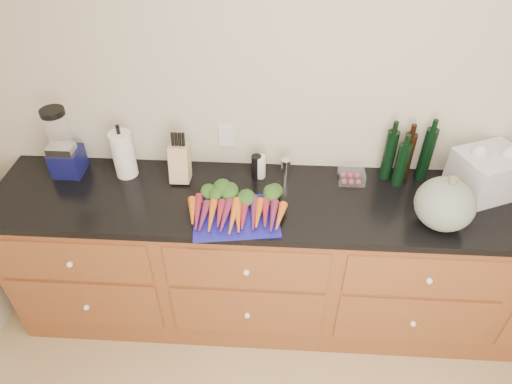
# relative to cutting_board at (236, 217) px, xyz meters

# --- Properties ---
(wall_back) EXTENTS (4.10, 0.05, 2.60)m
(wall_back) POSITION_rel_cutting_board_xyz_m (0.51, 0.48, 0.35)
(wall_back) COLOR beige
(wall_back) RESTS_ON ground
(cabinets) EXTENTS (3.60, 0.64, 0.90)m
(cabinets) POSITION_rel_cutting_board_xyz_m (0.51, 0.16, -0.49)
(cabinets) COLOR brown
(cabinets) RESTS_ON ground
(countertop) EXTENTS (3.64, 0.62, 0.04)m
(countertop) POSITION_rel_cutting_board_xyz_m (0.51, 0.16, -0.03)
(countertop) COLOR black
(countertop) RESTS_ON cabinets
(cutting_board) EXTENTS (0.46, 0.37, 0.01)m
(cutting_board) POSITION_rel_cutting_board_xyz_m (0.00, 0.00, 0.00)
(cutting_board) COLOR #1A1698
(cutting_board) RESTS_ON countertop
(carrots) EXTENTS (0.48, 0.32, 0.06)m
(carrots) POSITION_rel_cutting_board_xyz_m (0.00, 0.04, 0.03)
(carrots) COLOR orange
(carrots) RESTS_ON cutting_board
(squash) EXTENTS (0.28, 0.28, 0.25)m
(squash) POSITION_rel_cutting_board_xyz_m (0.99, 0.02, 0.12)
(squash) COLOR slate
(squash) RESTS_ON countertop
(blender_appliance) EXTENTS (0.15, 0.15, 0.39)m
(blender_appliance) POSITION_rel_cutting_board_xyz_m (-0.95, 0.32, 0.17)
(blender_appliance) COLOR #0E1045
(blender_appliance) RESTS_ON countertop
(paper_towel) EXTENTS (0.12, 0.12, 0.26)m
(paper_towel) POSITION_rel_cutting_board_xyz_m (-0.63, 0.32, 0.13)
(paper_towel) COLOR white
(paper_towel) RESTS_ON countertop
(knife_block) EXTENTS (0.10, 0.10, 0.21)m
(knife_block) POSITION_rel_cutting_board_xyz_m (-0.33, 0.30, 0.10)
(knife_block) COLOR tan
(knife_block) RESTS_ON countertop
(grinder_salt) EXTENTS (0.06, 0.06, 0.13)m
(grinder_salt) POSITION_rel_cutting_board_xyz_m (0.10, 0.34, 0.06)
(grinder_salt) COLOR white
(grinder_salt) RESTS_ON countertop
(grinder_pepper) EXTENTS (0.05, 0.05, 0.14)m
(grinder_pepper) POSITION_rel_cutting_board_xyz_m (0.08, 0.34, 0.06)
(grinder_pepper) COLOR black
(grinder_pepper) RESTS_ON countertop
(canister_chrome) EXTENTS (0.05, 0.05, 0.12)m
(canister_chrome) POSITION_rel_cutting_board_xyz_m (0.24, 0.34, 0.05)
(canister_chrome) COLOR white
(canister_chrome) RESTS_ON countertop
(tomato_box) EXTENTS (0.14, 0.11, 0.07)m
(tomato_box) POSITION_rel_cutting_board_xyz_m (0.60, 0.33, 0.03)
(tomato_box) COLOR white
(tomato_box) RESTS_ON countertop
(bottles) EXTENTS (0.26, 0.13, 0.31)m
(bottles) POSITION_rel_cutting_board_xyz_m (0.88, 0.37, 0.13)
(bottles) COLOR black
(bottles) RESTS_ON countertop
(grocery_bag) EXTENTS (0.39, 0.36, 0.23)m
(grocery_bag) POSITION_rel_cutting_board_xyz_m (1.27, 0.28, 0.11)
(grocery_bag) COLOR white
(grocery_bag) RESTS_ON countertop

